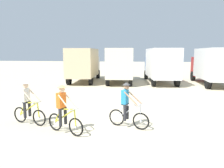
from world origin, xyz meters
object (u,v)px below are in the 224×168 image
Objects in this scene: box_truck_avon_van at (161,64)px; cyclist_near_camera at (127,107)px; box_truck_white_box at (213,65)px; box_truck_tan_camper at (84,63)px; box_truck_cream_rv at (119,64)px; cyclist_cowboy_hat at (64,111)px; cyclist_orange_shirt at (28,104)px.

box_truck_avon_van reaches higher than cyclist_near_camera.
box_truck_white_box reaches higher than cyclist_near_camera.
box_truck_tan_camper is 3.62m from box_truck_cream_rv.
cyclist_near_camera is at bearing -82.32° from box_truck_cream_rv.
box_truck_white_box is at bearing 54.70° from cyclist_cowboy_hat.
box_truck_avon_van is 3.83× the size of cyclist_cowboy_hat.
box_truck_avon_van is at bearing 71.34° from cyclist_cowboy_hat.
box_truck_cream_rv is at bearing 79.19° from cyclist_orange_shirt.
box_truck_white_box is 3.72× the size of cyclist_cowboy_hat.
box_truck_tan_camper is 3.79× the size of cyclist_orange_shirt.
box_truck_cream_rv is 3.81× the size of cyclist_near_camera.
box_truck_white_box reaches higher than cyclist_orange_shirt.
cyclist_cowboy_hat is at bearing -125.30° from box_truck_white_box.
cyclist_orange_shirt is at bearing -84.69° from box_truck_tan_camper.
box_truck_tan_camper is at bearing 177.97° from box_truck_white_box.
cyclist_orange_shirt is (-11.09, -12.34, -1.03)m from box_truck_white_box.
cyclist_near_camera is at bearing -100.40° from box_truck_avon_van.
box_truck_cream_rv is 12.68m from cyclist_near_camera.
cyclist_orange_shirt is 4.13m from cyclist_near_camera.
box_truck_tan_camper is 0.99× the size of box_truck_avon_van.
box_truck_white_box is at bearing -2.03° from box_truck_tan_camper.
box_truck_cream_rv is 13.51m from cyclist_cowboy_hat.
box_truck_white_box is 3.72× the size of cyclist_orange_shirt.
box_truck_tan_camper is at bearing 112.92° from cyclist_near_camera.
box_truck_cream_rv is (3.62, -0.04, 0.00)m from box_truck_tan_camper.
box_truck_tan_camper is 3.79× the size of cyclist_cowboy_hat.
cyclist_orange_shirt is at bearing -177.03° from cyclist_near_camera.
box_truck_tan_camper is 12.29m from box_truck_white_box.
box_truck_tan_camper is 1.02× the size of box_truck_white_box.
cyclist_cowboy_hat is (-4.62, -13.68, -1.03)m from box_truck_avon_van.
box_truck_cream_rv is 1.02× the size of box_truck_white_box.
cyclist_orange_shirt is 1.98m from cyclist_cowboy_hat.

